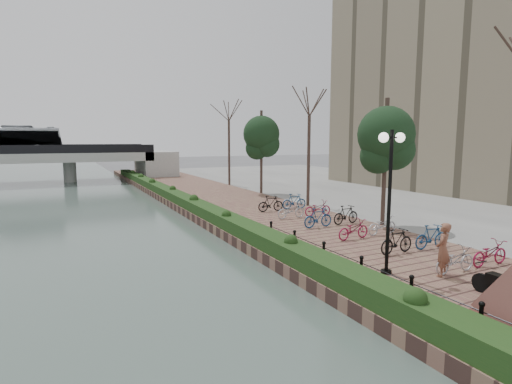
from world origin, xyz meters
TOP-DOWN VIEW (x-y plane):
  - ground at (0.00, 0.00)m, footprint 220.00×220.00m
  - promenade at (4.00, 17.50)m, footprint 8.00×75.00m
  - inland_pavement at (20.00, 17.50)m, footprint 24.00×75.00m
  - hedge at (0.60, 20.00)m, footprint 1.10×56.00m
  - chain_fence at (1.40, 2.00)m, footprint 0.10×14.10m
  - lamppost at (2.59, 3.14)m, footprint 1.02×0.32m
  - motorcycle at (3.81, 0.06)m, footprint 0.51×1.50m
  - pedestrian at (4.00, 2.13)m, footprint 0.76×0.65m
  - bicycle_parking at (5.50, 8.44)m, footprint 2.40×14.69m
  - street_trees at (8.00, 12.68)m, footprint 3.20×37.12m

SIDE VIEW (x-z plane):
  - ground at x=0.00m, z-range 0.00..0.00m
  - promenade at x=4.00m, z-range 0.00..0.50m
  - inland_pavement at x=20.00m, z-range 0.00..0.50m
  - hedge at x=0.60m, z-range 0.50..1.10m
  - chain_fence at x=1.40m, z-range 0.50..1.20m
  - motorcycle at x=3.81m, z-range 0.50..1.43m
  - bicycle_parking at x=5.50m, z-range 0.47..1.47m
  - pedestrian at x=4.00m, z-range 0.50..2.25m
  - street_trees at x=8.00m, z-range 0.29..7.09m
  - lamppost at x=2.59m, z-range 1.56..6.27m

